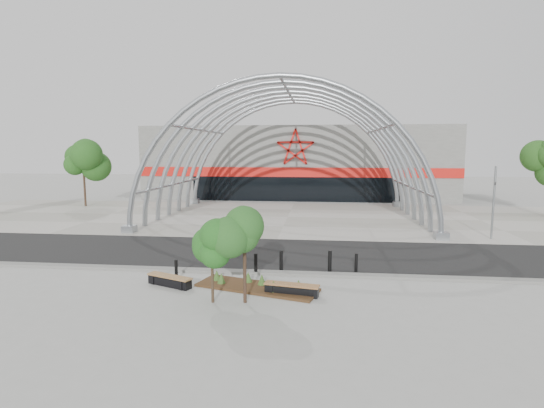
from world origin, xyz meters
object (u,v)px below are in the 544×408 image
Objects in this scene: street_tree_1 at (244,231)px; bench_1 at (292,290)px; bollard_2 at (281,261)px; street_tree_0 at (212,240)px; signal_pole at (494,201)px; bench_0 at (170,281)px.

street_tree_1 reaches higher than bench_1.
bollard_2 is at bearing 77.04° from street_tree_1.
street_tree_0 is 3.40× the size of bollard_2.
street_tree_1 is 4.74m from bollard_2.
bench_1 is at bearing 30.71° from street_tree_1.
bollard_2 reaches higher than bench_1.
signal_pole reaches higher than street_tree_0.
bench_0 is (-3.38, 1.51, -2.43)m from street_tree_1.
signal_pole is 2.18× the size of bench_0.
bench_1 is at bearing -6.09° from bench_0.
bollard_2 reaches higher than bench_0.
signal_pole is 4.74× the size of bollard_2.
bollard_2 is at bearing -146.16° from signal_pole.
bench_1 is at bearing -77.64° from bollard_2.
bench_1 is (1.64, 0.97, -2.42)m from street_tree_1.
street_tree_0 is at bearing -174.41° from street_tree_1.
street_tree_1 is 1.77× the size of bench_0.
street_tree_0 is at bearing -116.58° from bollard_2.
signal_pole is 16.38m from bench_1.
signal_pole is at bearing 44.47° from bench_1.
street_tree_1 is at bearing 5.59° from street_tree_0.
street_tree_1 reaches higher than street_tree_0.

